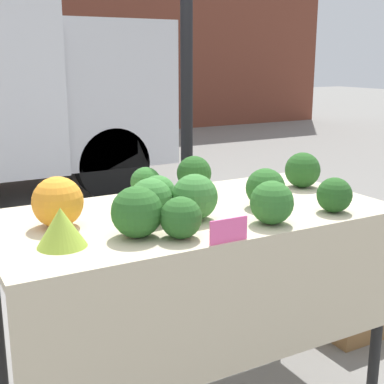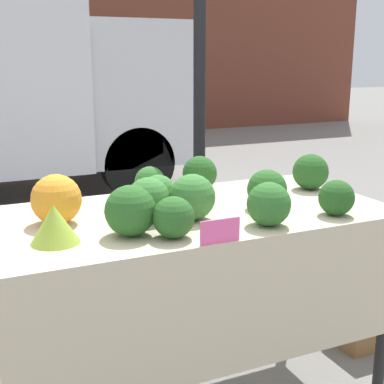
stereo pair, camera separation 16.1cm
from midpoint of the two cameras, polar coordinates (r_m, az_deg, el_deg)
name	(u,v)px [view 1 (the left image)]	position (r m, az deg, el deg)	size (l,w,h in m)	color
tent_pole	(187,112)	(3.10, -2.07, 8.48)	(0.07, 0.07, 2.38)	black
market_table	(200,243)	(2.19, -1.28, -5.50)	(1.63, 0.83, 0.88)	beige
orange_cauliflower	(58,202)	(2.06, -16.32, -1.06)	(0.19, 0.19, 0.19)	orange
romanesco_head	(61,227)	(1.85, -16.22, -3.66)	(0.17, 0.17, 0.14)	#93B238
broccoli_head_0	(181,218)	(1.86, -3.67, -2.78)	(0.15, 0.15, 0.15)	#285B23
broccoli_head_1	(194,173)	(2.53, -1.60, 2.00)	(0.16, 0.16, 0.16)	#23511E
broccoli_head_2	(151,200)	(2.06, -6.65, -0.86)	(0.17, 0.17, 0.17)	#387533
broccoli_head_3	(272,203)	(2.02, 6.27, -1.15)	(0.17, 0.17, 0.17)	#2D6628
broccoli_head_4	(303,170)	(2.63, 10.01, 2.31)	(0.17, 0.17, 0.17)	#23511E
broccoli_head_5	(158,193)	(2.20, -5.74, -0.13)	(0.15, 0.15, 0.15)	#387533
broccoli_head_6	(334,195)	(2.23, 12.97, -0.33)	(0.14, 0.14, 0.14)	#23511E
broccoli_head_7	(265,188)	(2.25, 5.82, 0.41)	(0.17, 0.17, 0.17)	#285B23
broccoli_head_8	(146,182)	(2.42, -6.86, 1.02)	(0.14, 0.14, 0.14)	#2D6628
broccoli_head_9	(137,212)	(1.88, -8.35, -2.15)	(0.18, 0.18, 0.18)	#285B23
broccoli_head_10	(195,197)	(2.07, -1.94, -0.56)	(0.18, 0.18, 0.18)	#387533
price_sign	(229,230)	(1.82, 1.41, -4.14)	(0.15, 0.01, 0.09)	#F45B9E
produce_crate	(357,306)	(3.12, 15.77, -11.65)	(0.39, 0.26, 0.33)	olive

